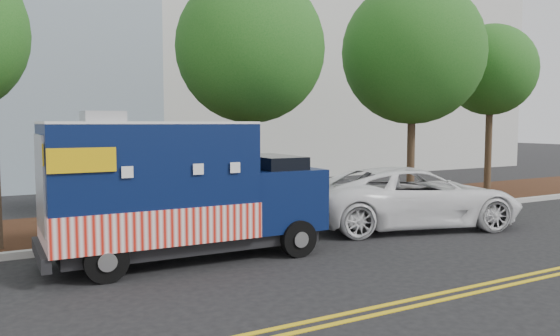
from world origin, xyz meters
TOP-DOWN VIEW (x-y plane):
  - ground at (0.00, 0.00)m, footprint 120.00×120.00m
  - curb at (0.00, 1.40)m, footprint 120.00×0.18m
  - mulch_strip at (0.00, 3.50)m, footprint 120.00×4.00m
  - centerline_near at (0.00, -4.45)m, footprint 120.00×0.10m
  - centerline_far at (0.00, -4.70)m, footprint 120.00×0.10m
  - tree_b at (1.58, 2.94)m, footprint 4.08×4.08m
  - tree_c at (7.59, 3.04)m, footprint 4.68×4.68m
  - tree_d at (12.28, 3.78)m, footprint 3.46×3.46m
  - sign_post at (-4.71, 1.78)m, footprint 0.06×0.06m
  - food_truck at (-1.75, -0.28)m, footprint 5.64×2.25m
  - white_car at (4.82, 0.01)m, footprint 6.16×4.06m

SIDE VIEW (x-z plane):
  - ground at x=0.00m, z-range 0.00..0.00m
  - centerline_near at x=0.00m, z-range 0.00..0.01m
  - centerline_far at x=0.00m, z-range 0.00..0.01m
  - curb at x=0.00m, z-range 0.00..0.15m
  - mulch_strip at x=0.00m, z-range 0.00..0.15m
  - white_car at x=4.82m, z-range 0.00..1.57m
  - sign_post at x=-4.71m, z-range 0.00..2.40m
  - food_truck at x=-1.75m, z-range -0.14..2.80m
  - tree_d at x=12.28m, z-range 1.49..7.97m
  - tree_b at x=1.58m, z-range 1.35..8.14m
  - tree_c at x=7.59m, z-range 1.33..8.69m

